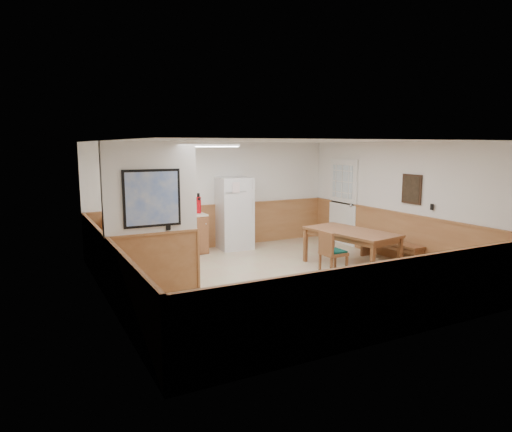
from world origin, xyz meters
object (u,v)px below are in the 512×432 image
dining_bench (391,246)px  refrigerator (234,213)px  soap_bottle (126,213)px  fire_extinguisher (199,204)px  dining_table (351,235)px  dining_chair (330,250)px

dining_bench → refrigerator: bearing=126.8°
refrigerator → soap_bottle: 2.51m
fire_extinguisher → refrigerator: bearing=-1.9°
refrigerator → soap_bottle: refrigerator is taller
refrigerator → soap_bottle: (-2.50, 0.04, 0.18)m
dining_table → soap_bottle: soap_bottle is taller
dining_bench → fire_extinguisher: (-3.24, 2.74, 0.76)m
dining_chair → soap_bottle: bearing=136.5°
refrigerator → dining_bench: (2.37, -2.68, -0.51)m
fire_extinguisher → dining_chair: bearing=-61.4°
refrigerator → dining_chair: bearing=-74.3°
dining_bench → dining_chair: 1.77m
fire_extinguisher → soap_bottle: size_ratio=1.84×
refrigerator → fire_extinguisher: 0.91m
dining_chair → dining_table: bearing=21.7°
dining_table → fire_extinguisher: fire_extinguisher is taller
refrigerator → dining_table: refrigerator is taller
fire_extinguisher → soap_bottle: 1.63m
soap_bottle → dining_bench: bearing=-29.2°
refrigerator → fire_extinguisher: size_ratio=3.72×
dining_bench → dining_chair: size_ratio=1.77×
fire_extinguisher → dining_bench: bearing=-38.3°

